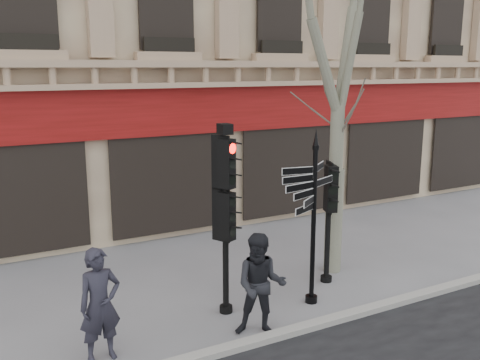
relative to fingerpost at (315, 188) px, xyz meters
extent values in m
plane|color=slate|center=(-0.96, 0.46, -2.42)|extent=(80.00, 80.00, 0.00)
cube|color=#999690|center=(-0.96, -0.94, -2.36)|extent=(80.00, 0.25, 0.12)
cube|color=#670D0A|center=(-0.96, 5.34, 1.18)|extent=(28.00, 0.25, 1.30)
cube|color=tan|center=(-0.96, 5.11, 2.15)|extent=(28.00, 0.35, 0.74)
cylinder|color=black|center=(0.00, 0.00, -0.82)|extent=(0.10, 0.10, 3.20)
cylinder|color=black|center=(0.00, 0.00, -2.35)|extent=(0.25, 0.25, 0.14)
cone|color=black|center=(0.00, 0.00, 1.02)|extent=(0.11, 0.11, 0.32)
cylinder|color=black|center=(-1.76, 0.44, -0.70)|extent=(0.12, 0.12, 3.44)
cylinder|color=black|center=(-1.76, 0.44, -2.35)|extent=(0.26, 0.26, 0.14)
cube|color=black|center=(-1.76, 0.44, -0.43)|extent=(0.50, 0.44, 0.93)
cube|color=black|center=(-1.76, 0.44, 0.59)|extent=(0.50, 0.44, 0.93)
sphere|color=#FF0C05|center=(-1.76, 0.44, 0.84)|extent=(0.20, 0.20, 0.20)
cube|color=black|center=(-1.76, 0.44, 1.23)|extent=(0.31, 0.34, 0.20)
cylinder|color=black|center=(0.95, 0.73, -1.08)|extent=(0.13, 0.13, 2.68)
cylinder|color=black|center=(0.95, 0.73, -2.35)|extent=(0.28, 0.28, 0.15)
cube|color=black|center=(0.95, 0.73, -0.25)|extent=(0.54, 0.47, 1.02)
cylinder|color=gray|center=(1.49, 1.20, -1.18)|extent=(0.40, 0.40, 2.47)
cylinder|color=gray|center=(1.49, 1.20, 0.73)|extent=(0.31, 0.31, 1.57)
imported|color=#24232E|center=(-4.36, -0.11, -1.46)|extent=(0.75, 0.53, 1.93)
imported|color=black|center=(-1.62, -0.66, -1.47)|extent=(1.17, 1.11, 1.91)
camera|label=1|loc=(-6.24, -8.33, 2.36)|focal=40.00mm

